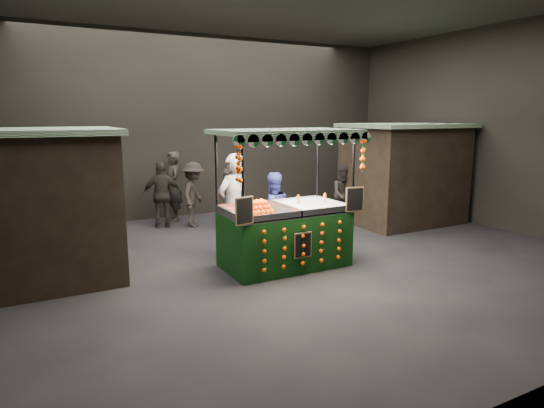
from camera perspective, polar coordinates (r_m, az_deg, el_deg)
ground at (r=9.18m, az=1.76°, el=-6.97°), size 12.00×12.00×0.00m
market_hall at (r=8.76m, az=1.89°, el=14.59°), size 12.10×10.10×5.05m
neighbour_stall_left at (r=8.72m, az=-27.87°, el=-0.35°), size 3.00×2.20×2.60m
neighbour_stall_right at (r=12.70m, az=15.88°, el=3.66°), size 3.00×2.20×2.60m
juice_stall at (r=8.65m, az=1.73°, el=-2.62°), size 2.65×1.56×2.57m
vendor_grey at (r=9.23m, az=-4.78°, el=-0.22°), size 0.89×0.73×2.09m
vendor_blue at (r=9.58m, az=0.07°, el=-1.05°), size 0.86×0.69×1.67m
shopper_0 at (r=11.64m, az=-5.25°, el=0.64°), size 0.63×0.51×1.51m
shopper_1 at (r=12.36m, az=8.86°, el=1.19°), size 0.88×0.77×1.52m
shopper_2 at (r=11.97m, az=-13.34°, el=1.10°), size 1.05×0.63×1.68m
shopper_3 at (r=11.96m, az=-9.62°, el=1.17°), size 1.10×1.23×1.66m
shopper_4 at (r=10.11m, az=-23.44°, el=-1.37°), size 0.93×0.76×1.65m
shopper_5 at (r=12.92m, az=11.98°, el=2.11°), size 1.24×1.72×1.79m
shopper_6 at (r=12.71m, az=-12.06°, el=2.13°), size 0.49×0.71×1.86m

